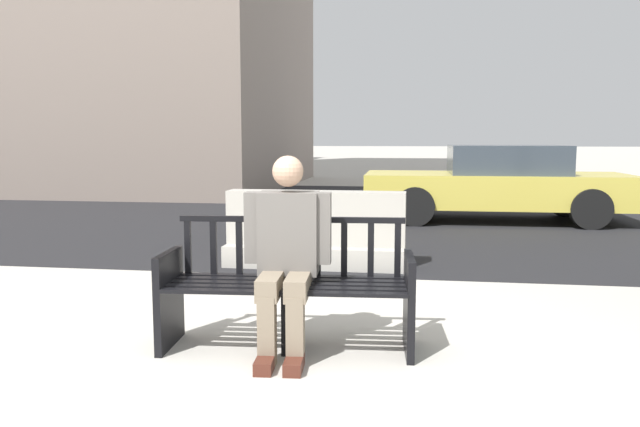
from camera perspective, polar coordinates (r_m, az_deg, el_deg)
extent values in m
plane|color=#B7B2A8|center=(3.96, -5.72, -14.33)|extent=(200.00, 200.00, 0.00)
cube|color=black|center=(12.39, 4.21, 0.32)|extent=(120.00, 12.00, 0.01)
cube|color=black|center=(4.45, -13.63, -7.60)|extent=(0.09, 0.52, 0.66)
cube|color=black|center=(4.24, 8.14, -8.20)|extent=(0.09, 0.52, 0.66)
cube|color=black|center=(4.30, -3.01, -9.40)|extent=(0.06, 0.33, 0.45)
cube|color=black|center=(4.02, -3.46, -7.25)|extent=(1.60, 0.18, 0.02)
cube|color=black|center=(4.13, -3.24, -6.87)|extent=(1.60, 0.18, 0.02)
cube|color=black|center=(4.24, -3.03, -6.50)|extent=(1.60, 0.18, 0.02)
cube|color=black|center=(4.35, -2.83, -6.15)|extent=(1.60, 0.18, 0.02)
cube|color=black|center=(4.46, -2.64, -5.81)|extent=(1.60, 0.18, 0.02)
cube|color=black|center=(4.40, -2.65, -0.54)|extent=(1.60, 0.15, 0.04)
cube|color=black|center=(4.59, -11.98, -3.04)|extent=(0.05, 0.03, 0.38)
cube|color=black|center=(4.54, -9.71, -3.09)|extent=(0.05, 0.03, 0.38)
cube|color=black|center=(4.50, -7.39, -3.15)|extent=(0.05, 0.03, 0.38)
cube|color=black|center=(4.46, -5.03, -3.19)|extent=(0.05, 0.03, 0.38)
cube|color=black|center=(4.43, -2.63, -3.24)|extent=(0.05, 0.03, 0.38)
cube|color=black|center=(4.41, -0.21, -3.27)|extent=(0.05, 0.03, 0.38)
cube|color=black|center=(4.40, 2.22, -3.31)|extent=(0.05, 0.03, 0.38)
cube|color=black|center=(4.40, 4.67, -3.33)|extent=(0.05, 0.03, 0.38)
cube|color=black|center=(4.40, 7.11, -3.35)|extent=(0.05, 0.03, 0.38)
cube|color=black|center=(4.36, -13.83, -3.66)|extent=(0.08, 0.46, 0.03)
cube|color=black|center=(4.15, 8.23, -4.07)|extent=(0.08, 0.46, 0.03)
cube|color=#66605B|center=(4.24, -2.88, -1.78)|extent=(0.42, 0.27, 0.56)
sphere|color=tan|center=(4.18, -2.95, 3.88)|extent=(0.21, 0.21, 0.21)
cube|color=#7F705B|center=(4.10, -4.51, -6.51)|extent=(0.17, 0.45, 0.14)
cube|color=#7F705B|center=(4.08, -2.00, -6.58)|extent=(0.17, 0.45, 0.14)
cube|color=#7F705B|center=(4.01, -4.87, -10.62)|extent=(0.12, 0.12, 0.45)
cube|color=#7F705B|center=(3.98, -2.27, -10.72)|extent=(0.12, 0.12, 0.45)
cube|color=#4C2319|center=(3.99, -5.03, -13.50)|extent=(0.13, 0.27, 0.08)
cube|color=#4C2319|center=(3.97, -2.39, -13.61)|extent=(0.13, 0.27, 0.08)
cube|color=#66605B|center=(4.25, -6.22, -1.26)|extent=(0.10, 0.13, 0.48)
cube|color=#66605B|center=(4.18, 0.39, -1.35)|extent=(0.10, 0.13, 0.48)
cube|color=#ADA89E|center=(7.05, -0.38, -3.77)|extent=(2.01, 0.70, 0.24)
cube|color=#ADA89E|center=(6.99, -0.39, -0.39)|extent=(2.00, 0.32, 0.60)
cube|color=#DBC64C|center=(11.14, 15.68, 2.10)|extent=(4.42, 1.77, 0.56)
cube|color=#38424C|center=(11.13, 16.67, 4.76)|extent=(1.91, 1.53, 0.48)
cylinder|color=black|center=(10.25, 8.67, 0.65)|extent=(0.64, 0.23, 0.64)
cylinder|color=black|center=(11.86, 8.57, 1.50)|extent=(0.64, 0.23, 0.64)
cylinder|color=black|center=(10.65, 23.52, 0.38)|extent=(0.64, 0.23, 0.64)
cylinder|color=black|center=(12.20, 21.49, 1.24)|extent=(0.64, 0.23, 0.64)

